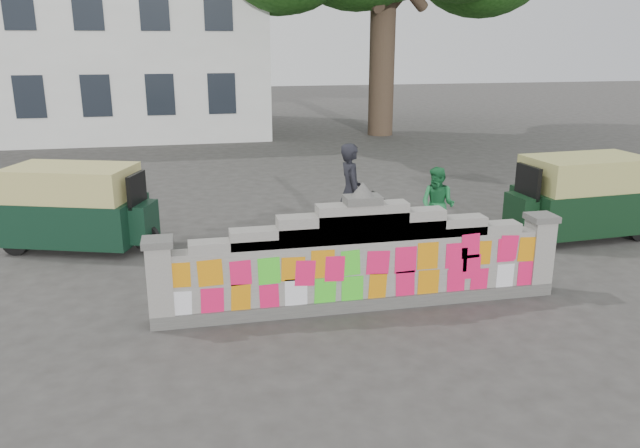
% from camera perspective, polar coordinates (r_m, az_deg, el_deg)
% --- Properties ---
extents(ground, '(100.00, 100.00, 0.00)m').
position_cam_1_polar(ground, '(9.93, 3.72, -7.55)').
color(ground, '#383533').
rests_on(ground, ground).
extents(parapet_wall, '(6.48, 0.44, 2.01)m').
position_cam_1_polar(parapet_wall, '(9.64, 3.81, -3.49)').
color(parapet_wall, '#4C4C49').
rests_on(parapet_wall, ground).
extents(building, '(16.00, 10.00, 8.90)m').
position_cam_1_polar(building, '(31.02, -21.29, 15.31)').
color(building, silver).
rests_on(building, ground).
extents(cyclist_bike, '(2.15, 0.79, 1.12)m').
position_cam_1_polar(cyclist_bike, '(12.32, 2.77, 0.06)').
color(cyclist_bike, black).
rests_on(cyclist_bike, ground).
extents(cyclist_rider, '(0.47, 0.70, 1.90)m').
position_cam_1_polar(cyclist_rider, '(12.22, 2.79, 1.81)').
color(cyclist_rider, black).
rests_on(cyclist_rider, ground).
extents(pedestrian, '(0.95, 0.96, 1.56)m').
position_cam_1_polar(pedestrian, '(13.06, 10.70, 1.73)').
color(pedestrian, '#21793F').
rests_on(pedestrian, ground).
extents(rickshaw_left, '(3.10, 2.17, 1.67)m').
position_cam_1_polar(rickshaw_left, '(13.32, -21.30, 1.53)').
color(rickshaw_left, black).
rests_on(rickshaw_left, ground).
extents(rickshaw_right, '(3.15, 1.61, 1.72)m').
position_cam_1_polar(rickshaw_right, '(14.22, 22.72, 2.39)').
color(rickshaw_right, black).
rests_on(rickshaw_right, ground).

